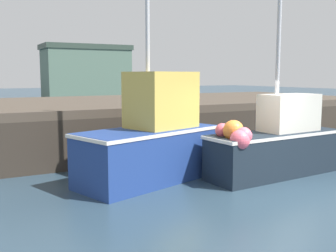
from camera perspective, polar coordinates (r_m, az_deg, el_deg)
ground at (r=9.79m, az=15.76°, el=-8.95°), size 120.00×160.00×0.10m
pier at (r=16.27m, az=2.48°, el=2.86°), size 14.86×7.47×1.68m
fishing_boat_near_left at (r=10.01m, az=-2.34°, el=-1.92°), size 4.00×2.60×5.53m
fishing_boat_near_right at (r=10.89m, az=14.91°, el=-2.46°), size 4.06×1.54×4.86m
warehouse at (r=41.95m, az=-11.51°, el=7.36°), size 8.64×4.35×5.65m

